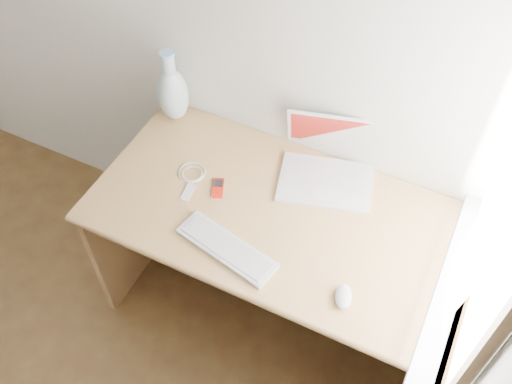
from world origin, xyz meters
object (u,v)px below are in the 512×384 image
at_px(desk, 288,231).
at_px(external_keyboard, 227,248).
at_px(laptop, 331,166).
at_px(vase, 173,92).

xyz_separation_m(desk, external_keyboard, (-0.11, -0.32, 0.23)).
bearing_deg(external_keyboard, desk, 82.85).
xyz_separation_m(laptop, vase, (-0.73, 0.02, 0.08)).
distance_m(laptop, vase, 0.74).
relative_size(laptop, vase, 1.21).
relative_size(desk, laptop, 3.50).
bearing_deg(desk, vase, 163.12).
bearing_deg(external_keyboard, vase, 147.45).
height_order(desk, vase, vase).
xyz_separation_m(laptop, external_keyboard, (-0.21, -0.50, -0.05)).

